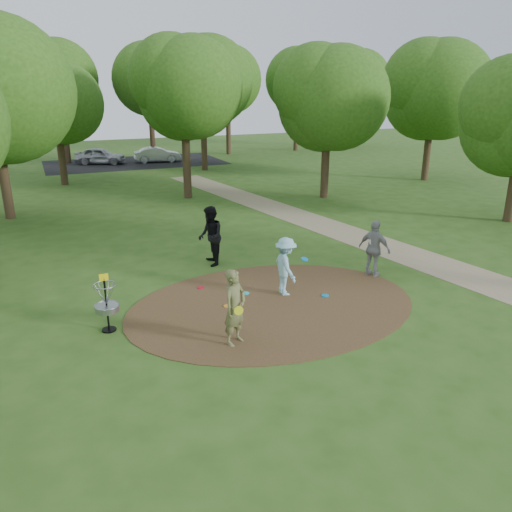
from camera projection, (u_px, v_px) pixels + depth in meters
name	position (u px, v px, depth m)	size (l,w,h in m)	color
ground	(273.00, 305.00, 14.18)	(100.00, 100.00, 0.00)	#2D5119
dirt_clearing	(273.00, 305.00, 14.17)	(8.40, 8.40, 0.02)	#47301C
footpath	(408.00, 255.00, 18.41)	(2.00, 40.00, 0.01)	#8C7A5B
parking_lot	(135.00, 162.00, 40.88)	(14.00, 8.00, 0.01)	black
player_observer_with_disc	(235.00, 307.00, 11.77)	(0.82, 0.75, 1.89)	#63663B
player_throwing_with_disc	(286.00, 266.00, 14.64)	(1.13, 1.18, 1.76)	#91C8D8
player_walking_with_disc	(210.00, 236.00, 17.07)	(0.93, 1.12, 2.06)	black
player_waiting_with_disc	(374.00, 249.00, 16.06)	(0.86, 1.19, 1.87)	#969698
disc_ground_cyan	(246.00, 293.00, 14.92)	(0.22, 0.22, 0.02)	#1BBFDB
disc_ground_blue	(325.00, 295.00, 14.75)	(0.22, 0.22, 0.02)	#0B86C4
disc_ground_red	(201.00, 288.00, 15.32)	(0.22, 0.22, 0.02)	red
car_left	(100.00, 156.00, 39.86)	(1.56, 3.88, 1.32)	#A0A1A8
car_right	(157.00, 155.00, 40.88)	(1.30, 3.72, 1.23)	#AAAEB2
disc_ground_orange	(227.00, 306.00, 14.04)	(0.22, 0.22, 0.02)	orange
disc_golf_basket	(106.00, 299.00, 12.42)	(0.63, 0.63, 1.54)	black
tree_ring	(237.00, 103.00, 21.13)	(37.16, 45.82, 9.23)	#332316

